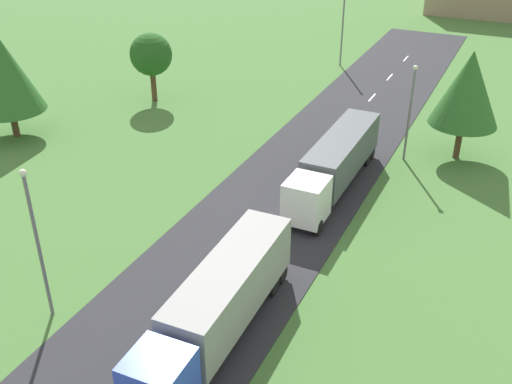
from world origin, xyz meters
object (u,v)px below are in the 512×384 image
lamppost_second (37,238)px  tree_elm (151,55)px  truck_second (219,304)px  lamppost_fourth (343,19)px  tree_oak (4,73)px  lamppost_third (410,108)px  tree_pine (468,88)px  truck_third (336,162)px

lamppost_second → tree_elm: size_ratio=1.27×
truck_second → tree_elm: (-21.26, 26.32, 2.36)m
truck_second → lamppost_fourth: bearing=101.0°
lamppost_fourth → tree_oak: bearing=-120.9°
lamppost_fourth → lamppost_second: bearing=-89.9°
lamppost_third → tree_pine: tree_pine is taller
lamppost_third → tree_oak: (-30.50, -9.38, 1.26)m
lamppost_fourth → tree_oak: 35.72m
lamppost_third → tree_oak: bearing=-162.9°
lamppost_fourth → tree_oak: (-18.34, -30.66, 0.35)m
lamppost_fourth → lamppost_third: bearing=-60.2°
lamppost_third → lamppost_fourth: 24.52m
truck_second → tree_oak: 30.75m
lamppost_third → tree_elm: 24.86m
lamppost_second → lamppost_fourth: (-0.09, 46.97, 0.49)m
lamppost_third → tree_pine: (3.61, 2.04, 1.43)m
tree_elm → lamppost_second: bearing=-66.0°
lamppost_third → lamppost_second: bearing=-115.2°
lamppost_second → tree_oak: size_ratio=0.96×
tree_pine → truck_third: bearing=-128.5°
truck_third → lamppost_second: lamppost_second is taller
truck_third → lamppost_third: lamppost_third is taller
tree_oak → tree_elm: tree_oak is taller
lamppost_third → tree_oak: 31.93m
lamppost_third → tree_elm: size_ratio=1.15×
lamppost_third → tree_elm: lamppost_third is taller
truck_third → lamppost_fourth: 29.54m
lamppost_fourth → tree_elm: bearing=-124.0°
tree_elm → lamppost_third: bearing=-6.2°
tree_elm → lamppost_fourth: bearing=56.0°
lamppost_third → tree_oak: tree_oak is taller
truck_second → lamppost_third: bearing=81.7°
tree_elm → truck_third: bearing=-23.9°
truck_third → tree_pine: tree_pine is taller
truck_second → lamppost_second: bearing=-166.6°
tree_oak → tree_pine: size_ratio=1.02×
truck_third → tree_elm: size_ratio=2.06×
truck_second → lamppost_third: lamppost_third is taller
lamppost_second → lamppost_fourth: lamppost_fourth is taller
lamppost_fourth → tree_pine: lamppost_fourth is taller
truck_third → tree_oak: size_ratio=1.55×
tree_elm → tree_pine: bearing=-1.3°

